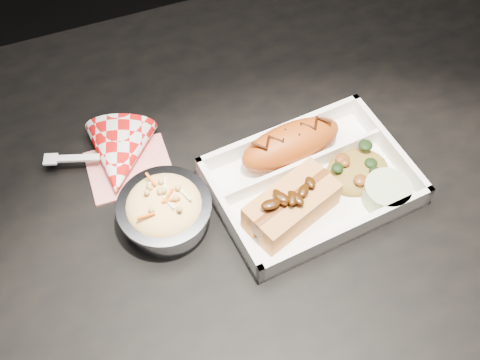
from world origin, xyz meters
name	(u,v)px	position (x,y,z in m)	size (l,w,h in m)	color
dining_table	(264,223)	(0.00, 0.00, 0.66)	(1.20, 0.80, 0.75)	black
food_tray	(310,185)	(0.05, -0.02, 0.76)	(0.27, 0.20, 0.04)	white
fried_pastry	(291,144)	(0.05, 0.03, 0.78)	(0.14, 0.06, 0.05)	#AE4811
hotdog	(292,204)	(0.01, -0.05, 0.78)	(0.13, 0.10, 0.06)	#CF8946
fried_rice_mound	(359,167)	(0.12, -0.03, 0.77)	(0.09, 0.07, 0.03)	olive
cupcake_liner	(386,193)	(0.13, -0.07, 0.77)	(0.06, 0.06, 0.03)	#ADC292
foil_coleslaw_cup	(165,209)	(-0.14, 0.00, 0.78)	(0.12, 0.12, 0.07)	silver
napkin_fork	(119,158)	(-0.17, 0.11, 0.77)	(0.16, 0.14, 0.10)	red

